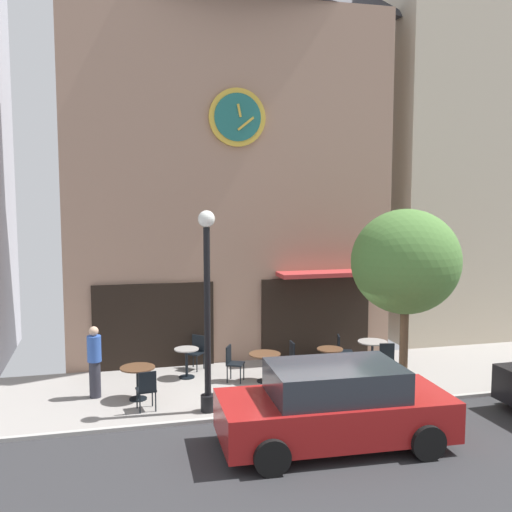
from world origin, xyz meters
TOP-DOWN VIEW (x-y plane):
  - ground_plane at (0.00, -0.58)m, footprint 24.42×9.66m
  - clock_building at (-0.85, 5.25)m, footprint 9.22×3.25m
  - neighbor_building_right at (7.48, 5.91)m, footprint 6.17×3.35m
  - street_lamp at (-2.30, 0.64)m, footprint 0.36×0.36m
  - street_tree at (2.28, 0.54)m, footprint 2.54×2.28m
  - cafe_table_center_right at (-3.73, 1.76)m, footprint 0.80×0.80m
  - cafe_table_near_curb at (-2.44, 3.10)m, footprint 0.62×0.62m
  - cafe_table_rightmost at (-0.58, 2.30)m, footprint 0.79×0.79m
  - cafe_table_leftmost at (1.16, 2.31)m, footprint 0.67×0.67m
  - cafe_table_center at (2.57, 2.79)m, footprint 0.79×0.79m
  - cafe_chair_facing_wall at (-1.36, 2.53)m, footprint 0.54×0.54m
  - cafe_chair_near_tree at (1.73, 2.89)m, footprint 0.50×0.50m
  - cafe_chair_right_end at (-2.07, 3.81)m, footprint 0.56×0.56m
  - cafe_chair_mid_row at (2.54, 1.92)m, footprint 0.48×0.48m
  - cafe_chair_curbside at (-3.58, 0.96)m, footprint 0.45×0.45m
  - cafe_chair_under_awning at (0.31, 2.56)m, footprint 0.41×0.41m
  - pedestrian_blue at (-4.68, 2.15)m, footprint 0.43×0.43m
  - parked_car_red at (-0.31, -1.70)m, footprint 4.37×2.15m

SIDE VIEW (x-z plane):
  - ground_plane at x=0.00m, z-range -0.09..0.04m
  - cafe_table_leftmost at x=1.16m, z-range 0.14..0.87m
  - cafe_table_near_curb at x=-2.44m, z-range 0.12..0.89m
  - cafe_chair_facing_wall at x=-1.36m, z-range 0.08..0.98m
  - cafe_chair_near_tree at x=1.73m, z-range 0.08..0.98m
  - cafe_chair_right_end at x=-2.07m, z-range 0.08..0.98m
  - cafe_chair_mid_row at x=2.54m, z-range 0.08..0.98m
  - cafe_chair_curbside at x=-3.58m, z-range 0.08..0.98m
  - cafe_chair_under_awning at x=0.31m, z-range 0.08..0.98m
  - cafe_table_center at x=2.57m, z-range 0.18..0.89m
  - cafe_table_rightmost at x=-0.58m, z-range 0.18..0.90m
  - cafe_table_center_right at x=-3.73m, z-range 0.19..0.95m
  - parked_car_red at x=-0.31m, z-range -0.01..1.54m
  - pedestrian_blue at x=-4.68m, z-range 0.03..1.70m
  - street_lamp at x=-2.30m, z-range 0.03..4.38m
  - street_tree at x=2.28m, z-range 0.96..5.31m
  - clock_building at x=-0.85m, z-range 0.20..12.57m
  - neighbor_building_right at x=7.48m, z-range 0.00..13.22m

